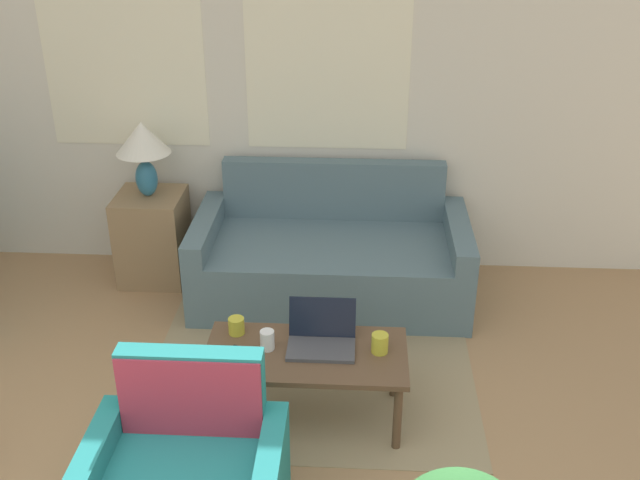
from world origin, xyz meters
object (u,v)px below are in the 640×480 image
at_px(table_lamp, 143,144).
at_px(cup_yellow, 236,326).
at_px(laptop, 322,337).
at_px(cup_navy, 380,343).
at_px(coffee_table, 306,360).
at_px(couch, 331,258).
at_px(cup_white, 267,340).
at_px(tv_remote, 230,355).

bearing_deg(table_lamp, cup_yellow, -58.54).
distance_m(laptop, cup_navy, 0.30).
bearing_deg(cup_navy, cup_yellow, 170.41).
height_order(coffee_table, laptop, laptop).
relative_size(couch, cup_yellow, 19.89).
distance_m(coffee_table, cup_white, 0.23).
relative_size(laptop, cup_yellow, 3.82).
bearing_deg(cup_yellow, laptop, -11.05).
relative_size(coffee_table, cup_yellow, 11.42).
xyz_separation_m(coffee_table, cup_white, (-0.20, 0.02, 0.10)).
bearing_deg(cup_white, couch, 78.31).
bearing_deg(cup_navy, table_lamp, 137.22).
bearing_deg(tv_remote, coffee_table, 8.86).
relative_size(table_lamp, laptop, 1.49).
bearing_deg(cup_yellow, cup_white, -36.33).
xyz_separation_m(couch, cup_navy, (0.31, -1.31, 0.21)).
height_order(coffee_table, cup_navy, cup_navy).
relative_size(couch, cup_navy, 17.51).
height_order(table_lamp, laptop, table_lamp).
bearing_deg(cup_white, laptop, 9.06).
bearing_deg(laptop, tv_remote, -164.94).
height_order(couch, tv_remote, couch).
xyz_separation_m(table_lamp, coffee_table, (1.20, -1.48, -0.63)).
distance_m(cup_navy, cup_white, 0.58).
bearing_deg(couch, cup_yellow, -111.03).
distance_m(couch, tv_remote, 1.48).
relative_size(cup_navy, cup_yellow, 1.14).
xyz_separation_m(couch, tv_remote, (-0.45, -1.40, 0.17)).
relative_size(couch, table_lamp, 3.50).
distance_m(laptop, tv_remote, 0.48).
bearing_deg(cup_white, coffee_table, -5.65).
distance_m(table_lamp, laptop, 1.98).
bearing_deg(laptop, table_lamp, 131.91).
distance_m(table_lamp, cup_navy, 2.21).
height_order(coffee_table, cup_white, cup_white).
xyz_separation_m(laptop, cup_navy, (0.30, -0.04, -0.00)).
bearing_deg(coffee_table, cup_navy, 3.83).
bearing_deg(cup_navy, tv_remote, -173.63).
bearing_deg(coffee_table, table_lamp, 128.89).
relative_size(table_lamp, cup_yellow, 5.69).
xyz_separation_m(table_lamp, cup_yellow, (0.81, -1.33, -0.54)).
bearing_deg(couch, coffee_table, -93.09).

